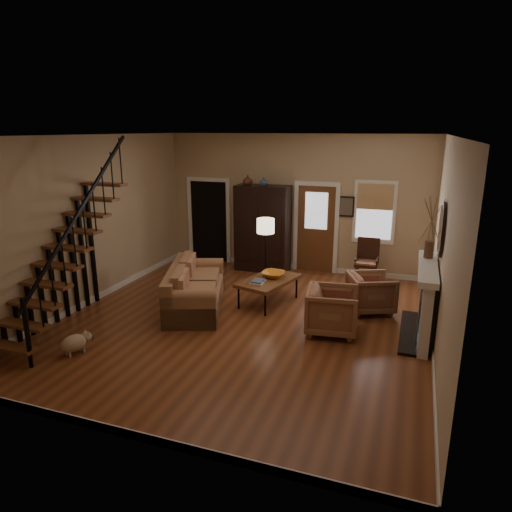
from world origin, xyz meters
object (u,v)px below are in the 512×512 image
(sofa, at_px, (195,288))
(floor_lamp, at_px, (265,256))
(armoire, at_px, (263,228))
(armchair_left, at_px, (332,311))
(side_chair, at_px, (367,262))
(coffee_table, at_px, (268,291))
(armchair_right, at_px, (371,293))

(sofa, bearing_deg, floor_lamp, 33.18)
(armoire, distance_m, armchair_left, 3.88)
(armoire, bearing_deg, sofa, -98.40)
(armoire, relative_size, side_chair, 2.06)
(sofa, height_order, armchair_left, sofa)
(coffee_table, bearing_deg, armchair_right, 7.60)
(armchair_left, height_order, side_chair, side_chair)
(armoire, relative_size, armchair_right, 2.56)
(side_chair, bearing_deg, coffee_table, -131.42)
(armchair_left, distance_m, side_chair, 2.87)
(coffee_table, bearing_deg, armchair_left, -32.60)
(floor_lamp, bearing_deg, armoire, 110.75)
(armoire, relative_size, floor_lamp, 1.31)
(coffee_table, relative_size, side_chair, 1.31)
(armoire, height_order, sofa, armoire)
(armchair_right, bearing_deg, sofa, 83.08)
(armchair_left, height_order, armchair_right, armchair_left)
(armoire, bearing_deg, armchair_left, -53.08)
(sofa, relative_size, side_chair, 2.19)
(coffee_table, relative_size, armchair_right, 1.63)
(sofa, bearing_deg, coffee_table, 9.27)
(armchair_left, xyz_separation_m, side_chair, (0.25, 2.86, 0.11))
(sofa, height_order, armchair_right, sofa)
(armchair_left, distance_m, armchair_right, 1.30)
(armoire, relative_size, sofa, 0.94)
(coffee_table, bearing_deg, armoire, 111.67)
(coffee_table, height_order, floor_lamp, floor_lamp)
(sofa, relative_size, armchair_right, 2.71)
(sofa, height_order, side_chair, side_chair)
(armoire, xyz_separation_m, floor_lamp, (0.57, -1.51, -0.25))
(armoire, height_order, armchair_left, armoire)
(sofa, xyz_separation_m, side_chair, (2.97, 2.64, 0.09))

